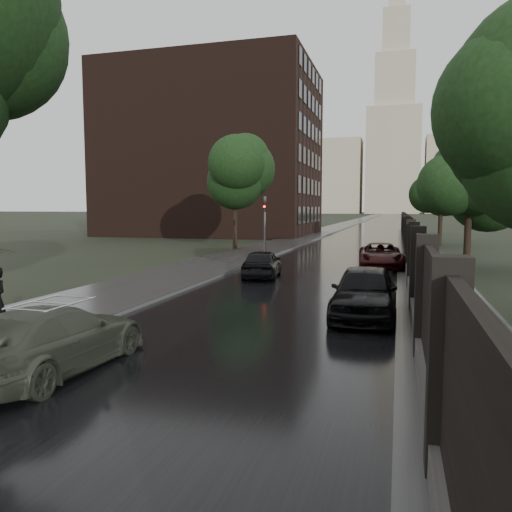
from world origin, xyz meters
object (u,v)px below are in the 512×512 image
(tree_right_c, at_px, (442,188))
(volga_sedan, at_px, (53,339))
(traffic_light, at_px, (265,221))
(car_right_near, at_px, (365,292))
(car_right_far, at_px, (381,256))
(tree_left_far, at_px, (235,182))
(hatchback_left, at_px, (262,264))
(tree_right_b, at_px, (470,175))

(tree_right_c, bearing_deg, volga_sedan, -104.81)
(traffic_light, bearing_deg, car_right_near, -65.53)
(car_right_far, bearing_deg, tree_right_c, 72.22)
(tree_left_far, xyz_separation_m, hatchback_left, (5.92, -13.82, -4.57))
(tree_right_c, bearing_deg, traffic_light, -128.18)
(car_right_near, bearing_deg, tree_left_far, 117.14)
(traffic_light, bearing_deg, tree_left_far, 126.47)
(tree_right_c, distance_m, hatchback_left, 26.03)
(tree_left_far, xyz_separation_m, volga_sedan, (5.47, -27.95, -4.57))
(traffic_light, height_order, car_right_near, traffic_light)
(traffic_light, bearing_deg, tree_right_c, 51.82)
(traffic_light, relative_size, hatchback_left, 1.02)
(car_right_near, bearing_deg, tree_right_c, 81.55)
(traffic_light, bearing_deg, hatchback_left, -75.87)
(car_right_near, xyz_separation_m, car_right_far, (0.03, 12.77, -0.10))
(hatchback_left, height_order, car_right_far, car_right_far)
(volga_sedan, height_order, hatchback_left, same)
(tree_right_b, bearing_deg, traffic_light, 165.76)
(hatchback_left, distance_m, car_right_far, 7.46)
(traffic_light, distance_m, hatchback_left, 9.25)
(tree_right_c, xyz_separation_m, hatchback_left, (-9.58, -23.82, -4.28))
(hatchback_left, xyz_separation_m, car_right_far, (5.20, 5.35, 0.01))
(tree_left_far, relative_size, hatchback_left, 1.88)
(tree_left_far, relative_size, traffic_light, 1.85)
(hatchback_left, bearing_deg, volga_sedan, 80.51)
(tree_left_far, height_order, volga_sedan, tree_left_far)
(tree_left_far, relative_size, car_right_far, 1.50)
(tree_right_b, xyz_separation_m, volga_sedan, (-10.03, -19.95, -4.28))
(tree_right_c, distance_m, traffic_light, 19.26)
(tree_right_b, bearing_deg, tree_right_c, 90.00)
(tree_left_far, height_order, tree_right_b, tree_left_far)
(tree_right_b, bearing_deg, hatchback_left, -148.71)
(volga_sedan, bearing_deg, tree_right_c, -104.06)
(tree_right_b, xyz_separation_m, car_right_near, (-4.41, -13.25, -4.17))
(tree_right_c, bearing_deg, tree_right_b, -90.00)
(traffic_light, bearing_deg, car_right_far, -25.07)
(car_right_far, bearing_deg, traffic_light, 150.50)
(tree_left_far, bearing_deg, traffic_light, -53.53)
(tree_right_b, xyz_separation_m, tree_right_c, (0.00, 18.00, 0.00))
(tree_right_b, xyz_separation_m, hatchback_left, (-9.58, -5.82, -4.28))
(tree_right_c, bearing_deg, car_right_near, -98.03)
(tree_left_far, relative_size, car_right_near, 1.61)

